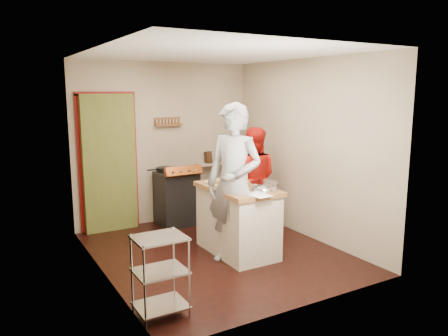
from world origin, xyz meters
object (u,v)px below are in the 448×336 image
at_px(wire_shelving, 160,272).
at_px(island, 238,218).
at_px(stove, 177,197).
at_px(person_red, 253,178).
at_px(person_stripe, 234,184).

bearing_deg(wire_shelving, island, 34.90).
distance_m(stove, person_red, 1.28).
bearing_deg(person_stripe, stove, 150.62).
bearing_deg(wire_shelving, stove, 63.15).
distance_m(person_stripe, person_red, 1.45).
xyz_separation_m(stove, island, (0.19, -1.56, 0.03)).
bearing_deg(person_stripe, island, 111.30).
height_order(person_stripe, person_red, person_stripe).
xyz_separation_m(stove, wire_shelving, (-1.33, -2.62, -0.01)).
xyz_separation_m(stove, person_red, (0.95, -0.78, 0.35)).
distance_m(wire_shelving, person_red, 2.96).
xyz_separation_m(stove, person_stripe, (-0.03, -1.82, 0.55)).
bearing_deg(person_stripe, person_red, 108.35).
bearing_deg(wire_shelving, person_red, 39.03).
bearing_deg(stove, person_red, -39.17).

